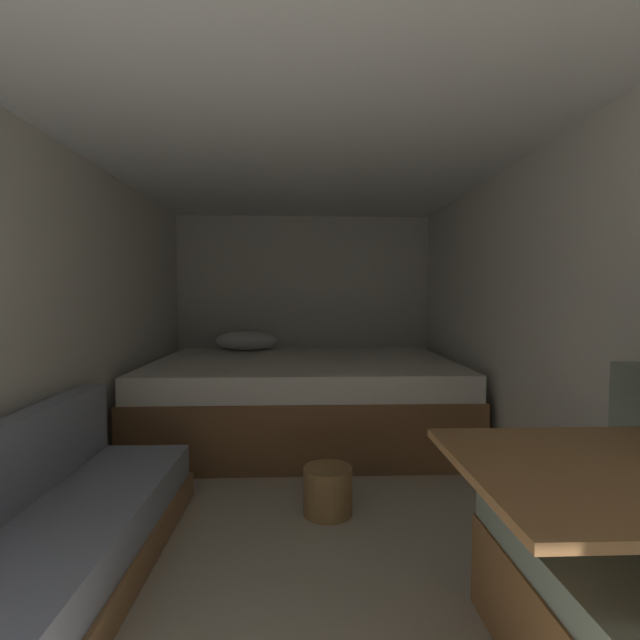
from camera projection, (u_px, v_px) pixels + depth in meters
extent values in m
plane|color=#B2A893|center=(303.00, 523.00, 2.37)|extent=(6.76, 6.76, 0.00)
cube|color=silver|center=(303.00, 314.00, 4.71)|extent=(2.66, 0.05, 1.98)
cube|color=silver|center=(40.00, 333.00, 2.27)|extent=(0.05, 4.76, 1.98)
cube|color=silver|center=(555.00, 332.00, 2.36)|extent=(0.05, 4.76, 1.98)
cube|color=white|center=(303.00, 128.00, 2.26)|extent=(2.66, 4.76, 0.05)
cube|color=brown|center=(303.00, 409.00, 3.82)|extent=(2.44, 1.73, 0.47)
cube|color=white|center=(303.00, 370.00, 3.80)|extent=(2.40, 1.69, 0.18)
ellipsoid|color=white|center=(246.00, 341.00, 4.41)|extent=(0.60, 0.36, 0.18)
cube|color=#9E7247|center=(11.00, 635.00, 1.50)|extent=(0.61, 2.40, 0.13)
cube|color=#8C93A8|center=(10.00, 590.00, 1.49)|extent=(0.57, 2.36, 0.17)
cube|color=olive|center=(608.00, 471.00, 1.16)|extent=(0.74, 0.69, 0.02)
cylinder|color=silver|center=(565.00, 571.00, 1.36)|extent=(0.05, 0.05, 0.72)
cylinder|color=olive|center=(327.00, 490.00, 2.46)|extent=(0.26, 0.26, 0.25)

